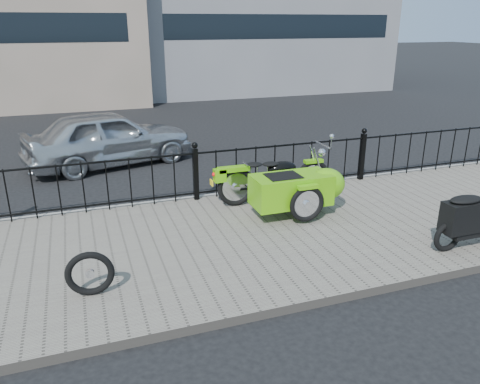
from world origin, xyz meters
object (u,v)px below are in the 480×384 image
object	(u,v)px
motorcycle_sidecar	(297,185)
sedan_car	(109,138)
spare_tire	(90,274)
scooter	(477,218)

from	to	relation	value
motorcycle_sidecar	sedan_car	xyz separation A→B (m)	(-2.72, 4.38, 0.06)
motorcycle_sidecar	spare_tire	size ratio (longest dim) A/B	4.00
motorcycle_sidecar	scooter	size ratio (longest dim) A/B	1.36
sedan_car	motorcycle_sidecar	bearing A→B (deg)	-162.82
scooter	sedan_car	xyz separation A→B (m)	(-4.58, 6.42, 0.09)
sedan_car	scooter	bearing A→B (deg)	-159.17
scooter	spare_tire	world-z (taller)	scooter
spare_tire	motorcycle_sidecar	bearing A→B (deg)	24.21
spare_tire	scooter	bearing A→B (deg)	-5.31
spare_tire	sedan_car	distance (m)	5.98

